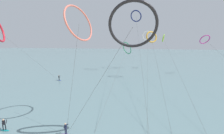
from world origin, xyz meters
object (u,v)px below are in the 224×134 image
Objects in this scene: surfer_cobalt at (59,78)px; kite_charcoal at (133,25)px; kite_navy at (136,16)px; kite_ivory at (147,36)px; kite_amber at (152,37)px; surfer_teal at (4,125)px; kite_coral at (79,23)px; kite_lime at (163,38)px; surfer_violet at (66,130)px; kite_emerald at (127,48)px; kite_magenta at (205,40)px.

kite_charcoal is (22.91, -23.58, 13.00)m from surfer_cobalt.
kite_ivory is (4.88, 5.90, -7.28)m from kite_navy.
kite_amber is at bearing -96.07° from kite_ivory.
kite_coral reaches higher than surfer_teal.
kite_ivory reaches higher than kite_lime.
surfer_cobalt and surfer_teal have the same top height.
surfer_violet is at bearing 2.86° from kite_charcoal.
kite_navy is 0.88× the size of kite_ivory.
kite_emerald is at bearing -87.72° from kite_charcoal.
kite_magenta is at bearing -37.09° from surfer_violet.
surfer_cobalt is at bearing 168.53° from kite_amber.
kite_charcoal is at bearing -125.89° from kite_amber.
kite_amber is 0.63× the size of kite_lime.
kite_navy is at bearing -92.01° from kite_charcoal.
kite_navy is (7.79, 43.22, 20.45)m from surfer_violet.
kite_lime is (6.61, 0.46, -0.91)m from kite_ivory.
kite_amber is (12.96, 32.25, 12.41)m from surfer_violet.
kite_magenta is at bearing -170.33° from surfer_teal.
kite_magenta is at bearing -22.06° from kite_coral.
kite_emerald is at bearing 92.00° from kite_amber.
kite_charcoal reaches higher than surfer_teal.
kite_emerald is 1.01× the size of kite_lime.
kite_magenta is at bearing -161.48° from kite_navy.
surfer_cobalt is 1.00× the size of surfer_violet.
kite_ivory reaches higher than surfer_cobalt.
kite_charcoal reaches higher than surfer_violet.
kite_emerald is (-3.57, 4.56, -12.34)m from kite_navy.
kite_emerald is 9.94m from kite_ivory.
kite_emerald reaches higher than surfer_violet.
kite_lime is (18.74, 45.04, -1.54)m from kite_coral.
kite_magenta is (23.57, 40.27, -1.34)m from kite_charcoal.
kite_charcoal is 0.33× the size of kite_emerald.
kite_navy is at bearing -146.74° from surfer_teal.
surfer_teal is 8.75m from surfer_violet.
surfer_teal is 51.03m from kite_navy.
kite_magenta is (31.83, 41.06, 11.66)m from surfer_violet.
kite_navy is at bearing -57.98° from surfer_cobalt.
kite_lime is at bearing -4.07° from kite_coral.
kite_ivory is (21.40, 49.64, 13.17)m from surfer_teal.
kite_coral is (9.27, 5.05, 13.79)m from surfer_teal.
kite_charcoal is 43.07m from kite_navy.
kite_charcoal is (8.26, 0.79, 13.00)m from surfer_violet.
kite_charcoal reaches higher than kite_magenta.
kite_navy is at bearing 7.90° from kite_coral.
kite_navy reaches higher than kite_coral.
kite_magenta reaches higher than kite_emerald.
kite_navy is at bearing -47.62° from kite_lime.
kite_amber reaches higher than surfer_teal.
kite_coral is (0.54, 4.53, 13.79)m from surfer_violet.
surfer_teal is 0.04× the size of kite_magenta.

